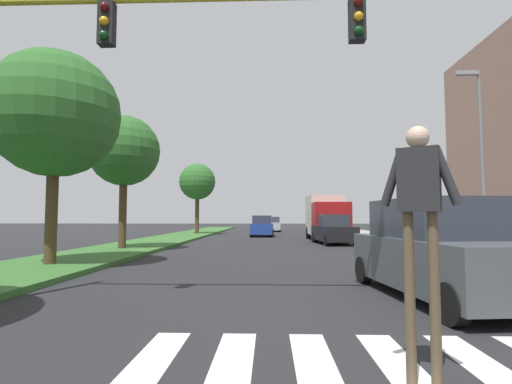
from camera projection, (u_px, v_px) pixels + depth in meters
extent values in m
plane|color=#262628|center=(283.00, 240.00, 26.50)|extent=(140.00, 140.00, 0.00)
cube|color=silver|center=(150.00, 363.00, 4.19)|extent=(0.45, 2.20, 0.01)
cube|color=silver|center=(232.00, 364.00, 4.16)|extent=(0.45, 2.20, 0.01)
cube|color=silver|center=(315.00, 365.00, 4.13)|extent=(0.45, 2.20, 0.01)
cube|color=silver|center=(400.00, 366.00, 4.10)|extent=(0.45, 2.20, 0.01)
cube|color=silver|center=(486.00, 368.00, 4.07)|extent=(0.45, 2.20, 0.01)
cube|color=#386B2D|center=(161.00, 241.00, 24.78)|extent=(3.82, 64.00, 0.15)
cylinder|color=#4C3823|center=(52.00, 207.00, 12.05)|extent=(0.36, 0.36, 3.53)
sphere|color=#2D6628|center=(55.00, 114.00, 12.25)|extent=(4.03, 4.03, 4.03)
cylinder|color=#4C3823|center=(123.00, 210.00, 18.13)|extent=(0.36, 0.36, 3.61)
sphere|color=#2D6628|center=(124.00, 151.00, 18.32)|extent=(3.35, 3.35, 3.35)
cylinder|color=#4C3823|center=(197.00, 213.00, 34.65)|extent=(0.36, 0.36, 3.70)
sphere|color=#2D6628|center=(197.00, 182.00, 34.84)|extent=(3.27, 3.27, 3.27)
cube|color=#9E9991|center=(415.00, 241.00, 24.23)|extent=(3.00, 64.00, 0.15)
cube|color=black|center=(107.00, 24.00, 6.97)|extent=(0.28, 0.20, 0.80)
sphere|color=#4C0C0C|center=(104.00, 7.00, 6.87)|extent=(0.16, 0.16, 0.16)
sphere|color=#F2A519|center=(104.00, 21.00, 6.85)|extent=(0.16, 0.16, 0.16)
sphere|color=#0F3F19|center=(104.00, 35.00, 6.83)|extent=(0.16, 0.16, 0.16)
cube|color=black|center=(357.00, 20.00, 6.81)|extent=(0.28, 0.20, 0.80)
sphere|color=#4C0C0C|center=(358.00, 2.00, 6.71)|extent=(0.16, 0.16, 0.16)
sphere|color=#F2A519|center=(359.00, 16.00, 6.69)|extent=(0.16, 0.16, 0.16)
sphere|color=#0F3F19|center=(359.00, 31.00, 6.68)|extent=(0.16, 0.16, 0.16)
cylinder|color=slate|center=(482.00, 161.00, 15.62)|extent=(0.14, 0.14, 7.50)
cube|color=gray|center=(466.00, 73.00, 15.88)|extent=(0.90, 0.24, 0.16)
cylinder|color=brown|center=(435.00, 300.00, 3.60)|extent=(0.14, 0.14, 1.65)
cylinder|color=brown|center=(410.00, 297.00, 3.71)|extent=(0.14, 0.14, 1.65)
cube|color=#262628|center=(419.00, 180.00, 3.73)|extent=(0.45, 0.39, 0.62)
cylinder|color=#262628|center=(446.00, 175.00, 3.61)|extent=(0.28, 0.20, 0.58)
cylinder|color=#262628|center=(393.00, 178.00, 3.85)|extent=(0.28, 0.20, 0.58)
sphere|color=beige|center=(418.00, 137.00, 3.76)|extent=(0.30, 0.30, 0.22)
cube|color=#474C51|center=(440.00, 263.00, 7.56)|extent=(2.39, 4.78, 0.96)
cube|color=#2D333D|center=(432.00, 218.00, 7.85)|extent=(1.94, 2.70, 0.79)
cylinder|color=black|center=(453.00, 304.00, 5.63)|extent=(0.29, 0.66, 0.64)
cylinder|color=black|center=(433.00, 269.00, 9.44)|extent=(0.29, 0.66, 0.64)
cylinder|color=black|center=(364.00, 270.00, 9.31)|extent=(0.29, 0.66, 0.64)
cube|color=black|center=(334.00, 233.00, 22.82)|extent=(2.23, 4.24, 0.85)
cube|color=#2D333D|center=(333.00, 220.00, 23.07)|extent=(1.78, 1.99, 0.69)
cylinder|color=black|center=(356.00, 240.00, 21.27)|extent=(0.28, 0.66, 0.64)
cylinder|color=black|center=(327.00, 240.00, 21.16)|extent=(0.28, 0.66, 0.64)
cylinder|color=black|center=(340.00, 237.00, 24.43)|extent=(0.28, 0.66, 0.64)
cylinder|color=black|center=(314.00, 237.00, 24.32)|extent=(0.28, 0.66, 0.64)
cube|color=navy|center=(262.00, 229.00, 32.23)|extent=(1.88, 4.46, 0.83)
cube|color=#2D333D|center=(262.00, 220.00, 32.06)|extent=(1.60, 2.03, 0.68)
cylinder|color=black|center=(254.00, 232.00, 34.00)|extent=(0.24, 0.65, 0.64)
cylinder|color=black|center=(272.00, 232.00, 33.90)|extent=(0.24, 0.65, 0.64)
cylinder|color=black|center=(251.00, 233.00, 30.51)|extent=(0.24, 0.65, 0.64)
cylinder|color=black|center=(271.00, 233.00, 30.41)|extent=(0.24, 0.65, 0.64)
cube|color=#B7B7BC|center=(273.00, 226.00, 43.17)|extent=(1.88, 4.47, 0.78)
cube|color=#2D333D|center=(272.00, 220.00, 42.99)|extent=(1.61, 2.03, 0.64)
cylinder|color=black|center=(266.00, 228.00, 44.95)|extent=(0.23, 0.64, 0.64)
cylinder|color=black|center=(280.00, 228.00, 44.86)|extent=(0.23, 0.64, 0.64)
cylinder|color=black|center=(265.00, 229.00, 41.43)|extent=(0.23, 0.64, 0.64)
cylinder|color=black|center=(280.00, 229.00, 41.34)|extent=(0.23, 0.64, 0.64)
cube|color=maroon|center=(331.00, 220.00, 24.62)|extent=(2.30, 2.00, 2.20)
cube|color=beige|center=(324.00, 215.00, 27.73)|extent=(2.30, 4.20, 2.70)
cylinder|color=black|center=(348.00, 235.00, 24.51)|extent=(0.30, 0.90, 0.90)
cylinder|color=black|center=(315.00, 235.00, 24.59)|extent=(0.30, 0.90, 0.90)
cylinder|color=black|center=(336.00, 233.00, 28.65)|extent=(0.30, 0.90, 0.90)
cylinder|color=black|center=(308.00, 233.00, 28.72)|extent=(0.30, 0.90, 0.90)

